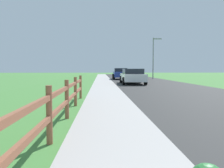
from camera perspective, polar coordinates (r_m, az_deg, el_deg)
ground_plane at (r=24.45m, az=0.18°, el=0.61°), size 120.00×120.00×0.00m
road_asphalt at (r=26.85m, az=7.43°, el=0.87°), size 7.00×66.00×0.01m
curb_concrete at (r=26.47m, az=-6.55°, el=0.83°), size 6.00×66.00×0.01m
grass_verge at (r=26.61m, az=-9.78°, el=0.82°), size 5.00×66.00×0.00m
rail_fence at (r=5.22m, az=-12.92°, el=-4.39°), size 0.11×10.67×1.06m
parked_suv_white at (r=20.84m, az=5.15°, el=2.03°), size 2.12×4.95×1.37m
parked_car_blue at (r=30.20m, az=2.12°, el=2.61°), size 2.07×4.30×1.46m
street_lamp at (r=31.42m, az=10.47°, el=7.36°), size 1.17×0.20×5.54m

